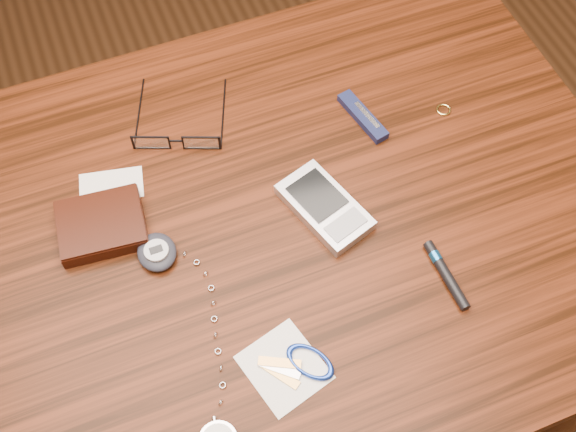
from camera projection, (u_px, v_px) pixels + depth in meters
name	position (u px, v px, depth m)	size (l,w,h in m)	color
ground	(268.00, 400.00, 1.56)	(3.80, 3.80, 0.00)	#472814
desk	(257.00, 266.00, 1.00)	(1.00, 0.70, 0.75)	#3D1709
wallet_and_card	(102.00, 224.00, 0.91)	(0.13, 0.14, 0.02)	black
eyeglasses	(177.00, 139.00, 0.97)	(0.16, 0.16, 0.03)	black
gold_ring	(444.00, 110.00, 1.01)	(0.02, 0.02, 0.00)	#EBD065
pda_phone	(324.00, 207.00, 0.92)	(0.10, 0.14, 0.02)	#B7B7BC
pedometer	(157.00, 252.00, 0.89)	(0.05, 0.06, 0.02)	#20212B
notepad_keys	(298.00, 364.00, 0.82)	(0.11, 0.11, 0.01)	white
pocket_knife	(363.00, 116.00, 1.00)	(0.04, 0.10, 0.01)	#131E3C
black_blue_pen	(445.00, 273.00, 0.88)	(0.01, 0.10, 0.01)	black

